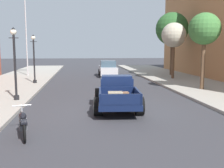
# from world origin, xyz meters

# --- Properties ---
(ground_plane) EXTENTS (140.00, 140.00, 0.00)m
(ground_plane) POSITION_xyz_m (0.00, 0.00, 0.00)
(ground_plane) COLOR #333338
(hotrod_truck_navy) EXTENTS (2.41, 5.03, 1.58)m
(hotrod_truck_navy) POSITION_xyz_m (0.04, 0.33, 0.75)
(hotrod_truck_navy) COLOR #0F1938
(hotrod_truck_navy) RESTS_ON ground
(motorcycle_parked) EXTENTS (0.76, 2.07, 0.93)m
(motorcycle_parked) POSITION_xyz_m (-3.62, -3.58, 0.44)
(motorcycle_parked) COLOR black
(motorcycle_parked) RESTS_ON ground
(car_background_silver) EXTENTS (1.95, 4.34, 1.65)m
(car_background_silver) POSITION_xyz_m (1.14, 15.39, 0.77)
(car_background_silver) COLOR #B7B7BC
(car_background_silver) RESTS_ON ground
(street_lamp_near) EXTENTS (0.50, 0.32, 3.85)m
(street_lamp_near) POSITION_xyz_m (-5.16, 2.15, 2.39)
(street_lamp_near) COLOR black
(street_lamp_near) RESTS_ON sidewalk_left
(street_lamp_far) EXTENTS (0.50, 0.32, 3.85)m
(street_lamp_far) POSITION_xyz_m (-5.37, 9.33, 2.39)
(street_lamp_far) COLOR black
(street_lamp_far) RESTS_ON sidewalk_left
(flagpole) EXTENTS (1.74, 0.16, 9.16)m
(flagpole) POSITION_xyz_m (-6.89, 15.65, 5.77)
(flagpole) COLOR #B2B2B7
(flagpole) RESTS_ON sidewalk_left
(street_tree_nearest) EXTENTS (2.12, 2.12, 5.11)m
(street_tree_nearest) POSITION_xyz_m (6.50, 4.65, 4.14)
(street_tree_nearest) COLOR brown
(street_tree_nearest) RESTS_ON sidewalk_right
(street_tree_second) EXTENTS (2.25, 2.25, 5.11)m
(street_tree_second) POSITION_xyz_m (6.83, 11.41, 4.09)
(street_tree_second) COLOR brown
(street_tree_second) RESTS_ON sidewalk_right
(street_tree_third) EXTENTS (3.39, 3.39, 6.48)m
(street_tree_third) POSITION_xyz_m (7.79, 14.66, 4.92)
(street_tree_third) COLOR brown
(street_tree_third) RESTS_ON sidewalk_right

